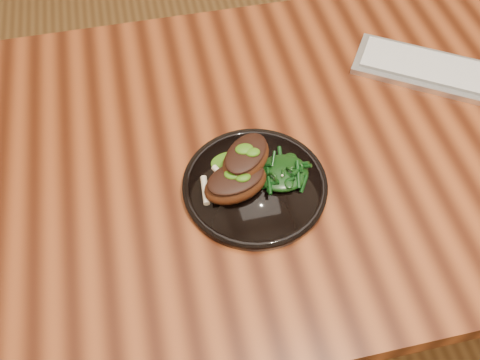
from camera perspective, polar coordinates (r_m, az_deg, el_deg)
name	(u,v)px	position (r m, az deg, el deg)	size (l,w,h in m)	color
desk	(366,153)	(1.08, 13.28, 2.78)	(1.60, 0.80, 0.75)	#361206
plate	(255,185)	(0.90, 1.60, -0.57)	(0.24, 0.24, 0.01)	black
lamb_chop_front	(235,183)	(0.86, -0.51, -0.27)	(0.12, 0.10, 0.05)	#451F0D
lamb_chop_back	(246,158)	(0.87, 0.59, 2.36)	(0.12, 0.12, 0.05)	#451F0D
herb_smear	(231,162)	(0.92, -1.00, 1.98)	(0.07, 0.05, 0.00)	#204E08
greens_heap	(282,171)	(0.89, 4.55, 0.99)	(0.09, 0.08, 0.03)	black
keyboard	(454,75)	(1.15, 21.88, 10.33)	(0.39, 0.31, 0.02)	silver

